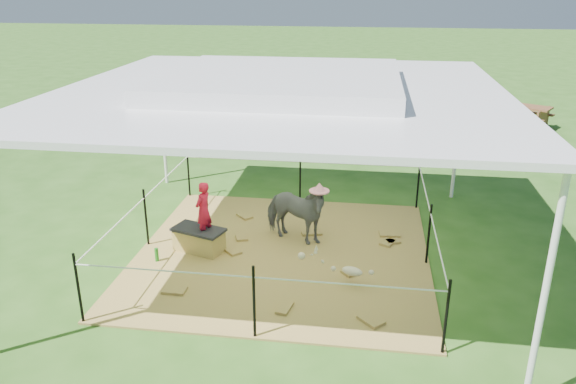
# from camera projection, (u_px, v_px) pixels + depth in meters

# --- Properties ---
(ground) EXTENTS (90.00, 90.00, 0.00)m
(ground) POSITION_uv_depth(u_px,v_px,m) (283.00, 255.00, 9.00)
(ground) COLOR #2D5919
(ground) RESTS_ON ground
(hay_patch) EXTENTS (4.60, 4.60, 0.03)m
(hay_patch) POSITION_uv_depth(u_px,v_px,m) (283.00, 254.00, 8.99)
(hay_patch) COLOR brown
(hay_patch) RESTS_ON ground
(canopy_tent) EXTENTS (6.30, 6.30, 2.90)m
(canopy_tent) POSITION_uv_depth(u_px,v_px,m) (282.00, 87.00, 8.04)
(canopy_tent) COLOR silver
(canopy_tent) RESTS_ON ground
(rope_fence) EXTENTS (4.54, 4.54, 1.00)m
(rope_fence) POSITION_uv_depth(u_px,v_px,m) (283.00, 218.00, 8.77)
(rope_fence) COLOR black
(rope_fence) RESTS_ON ground
(straw_bale) EXTENTS (0.86, 0.61, 0.34)m
(straw_bale) POSITION_uv_depth(u_px,v_px,m) (199.00, 241.00, 9.02)
(straw_bale) COLOR olive
(straw_bale) RESTS_ON hay_patch
(dark_cloth) EXTENTS (0.92, 0.67, 0.04)m
(dark_cloth) POSITION_uv_depth(u_px,v_px,m) (198.00, 230.00, 8.95)
(dark_cloth) COLOR black
(dark_cloth) RESTS_ON straw_bale
(woman) EXTENTS (0.32, 0.39, 0.93)m
(woman) POSITION_uv_depth(u_px,v_px,m) (203.00, 204.00, 8.78)
(woman) COLOR red
(woman) RESTS_ON straw_bale
(green_bottle) EXTENTS (0.08, 0.08, 0.21)m
(green_bottle) POSITION_uv_depth(u_px,v_px,m) (157.00, 255.00, 8.70)
(green_bottle) COLOR #1C7219
(green_bottle) RESTS_ON hay_patch
(pony) EXTENTS (1.32, 0.97, 1.02)m
(pony) POSITION_uv_depth(u_px,v_px,m) (295.00, 213.00, 9.22)
(pony) COLOR #505055
(pony) RESTS_ON hay_patch
(pink_hat) EXTENTS (0.32, 0.32, 0.15)m
(pink_hat) POSITION_uv_depth(u_px,v_px,m) (295.00, 180.00, 9.01)
(pink_hat) COLOR pink
(pink_hat) RESTS_ON pony
(foal) EXTENTS (0.98, 0.75, 0.48)m
(foal) POSITION_uv_depth(u_px,v_px,m) (352.00, 269.00, 7.98)
(foal) COLOR beige
(foal) RESTS_ON hay_patch
(trash_barrel) EXTENTS (0.83, 0.83, 0.98)m
(trash_barrel) POSITION_uv_depth(u_px,v_px,m) (449.00, 135.00, 14.00)
(trash_barrel) COLOR #173EB0
(trash_barrel) RESTS_ON ground
(picnic_table_near) EXTENTS (1.83, 1.53, 0.66)m
(picnic_table_near) POSITION_uv_depth(u_px,v_px,m) (403.00, 120.00, 16.12)
(picnic_table_near) COLOR brown
(picnic_table_near) RESTS_ON ground
(picnic_table_far) EXTENTS (1.94, 1.80, 0.66)m
(picnic_table_far) POSITION_uv_depth(u_px,v_px,m) (521.00, 116.00, 16.58)
(picnic_table_far) COLOR brown
(picnic_table_far) RESTS_ON ground
(distant_person) EXTENTS (0.56, 0.48, 1.01)m
(distant_person) POSITION_uv_depth(u_px,v_px,m) (393.00, 116.00, 15.89)
(distant_person) COLOR teal
(distant_person) RESTS_ON ground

